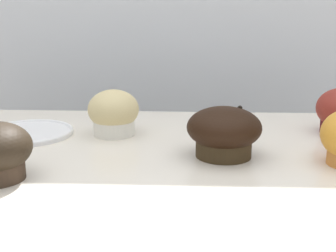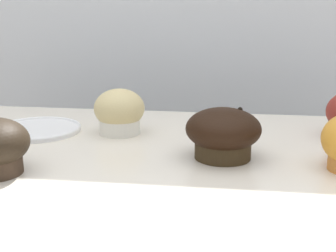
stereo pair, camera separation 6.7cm
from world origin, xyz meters
The scene contains 4 objects.
wall_back centered at (0.00, 0.60, 0.90)m, with size 3.20×0.10×1.80m, color silver.
muffin_back_left centered at (-0.10, 0.13, 0.93)m, with size 0.10×0.10×0.09m.
muffin_back_right centered at (0.09, 0.01, 0.93)m, with size 0.12×0.12×0.08m.
serving_plate centered at (-0.26, 0.12, 0.89)m, with size 0.17×0.17×0.01m.
Camera 2 is at (0.10, -0.71, 1.13)m, focal length 50.00 mm.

